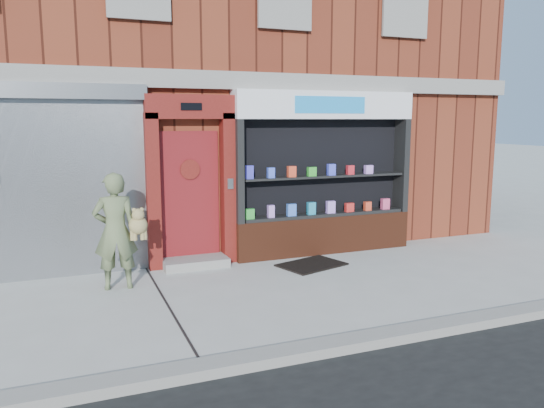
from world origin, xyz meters
TOP-DOWN VIEW (x-y plane):
  - ground at (0.00, 0.00)m, footprint 80.00×80.00m
  - curb at (0.00, -2.15)m, footprint 60.00×0.30m
  - building at (-0.00, 5.99)m, footprint 12.00×8.16m
  - shutter_bay at (-3.00, 1.93)m, footprint 3.10×0.30m
  - red_door_bay at (-0.75, 1.86)m, footprint 1.52×0.58m
  - pharmacy_bay at (1.75, 1.81)m, footprint 3.50×0.41m
  - woman at (-2.08, 0.98)m, footprint 0.80×0.46m
  - doormat at (1.14, 1.04)m, footprint 1.25×1.04m

SIDE VIEW (x-z plane):
  - ground at x=0.00m, z-range 0.00..0.00m
  - doormat at x=1.14m, z-range 0.00..0.03m
  - curb at x=0.00m, z-range 0.00..0.12m
  - woman at x=-2.08m, z-range 0.01..1.74m
  - pharmacy_bay at x=1.75m, z-range -0.13..2.87m
  - red_door_bay at x=-0.75m, z-range 0.01..2.91m
  - shutter_bay at x=-3.00m, z-range 0.20..3.24m
  - building at x=0.00m, z-range 0.00..8.00m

